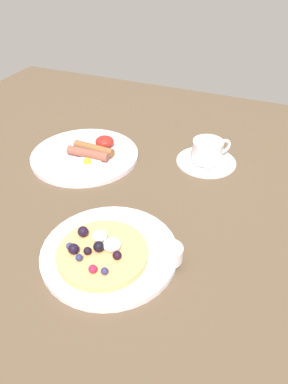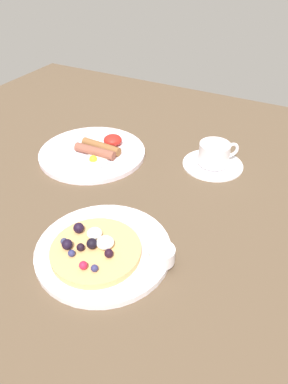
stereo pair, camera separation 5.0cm
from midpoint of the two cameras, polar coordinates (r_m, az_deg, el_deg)
ground_plane at (r=77.94cm, az=-0.71°, el=-3.07°), size 153.46×137.47×3.00cm
pancake_plate at (r=66.74cm, az=-4.22°, el=-9.17°), size 24.73×24.73×1.23cm
pancake_with_berries at (r=64.84cm, az=-5.50°, el=-9.04°), size 16.15×16.15×3.29cm
syrup_ramekin at (r=63.13cm, az=5.12°, el=-9.90°), size 4.66×4.66×2.85cm
breakfast_plate at (r=94.47cm, az=-6.63°, el=6.11°), size 27.20×27.20×1.18cm
fried_breakfast at (r=92.94cm, az=-5.14°, el=6.85°), size 11.15×15.22×2.85cm
coffee_saucer at (r=91.80cm, az=12.33°, el=4.30°), size 14.84×14.84×0.77cm
coffee_cup at (r=90.28cm, az=12.68°, el=5.98°), size 8.71×8.69×5.25cm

